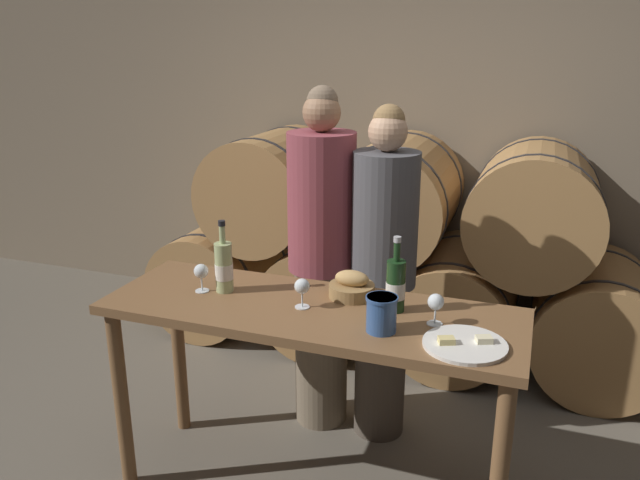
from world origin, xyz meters
The scene contains 13 objects.
stone_wall_back centered at (0.00, 2.01, 1.60)m, with size 10.00×0.12×3.20m.
barrel_stack centered at (0.00, 1.46, 0.63)m, with size 3.15×0.86×1.37m.
tasting_table centered at (0.00, 0.00, 0.75)m, with size 1.71×0.58×0.89m.
person_left centered at (-0.15, 0.55, 0.88)m, with size 0.33×0.33×1.72m.
person_right centered at (0.16, 0.55, 0.85)m, with size 0.31×0.31×1.65m.
wine_bottle_red centered at (0.33, 0.09, 1.00)m, with size 0.08×0.08×0.31m.
wine_bottle_white centered at (-0.41, 0.04, 1.00)m, with size 0.08×0.08×0.31m.
blue_crock centered at (0.32, -0.11, 0.96)m, with size 0.12×0.12×0.14m.
bread_basket centered at (0.13, 0.16, 0.93)m, with size 0.19×0.19×0.12m.
cheese_plate centered at (0.63, -0.13, 0.90)m, with size 0.30×0.30×0.04m.
wine_glass_far_left centered at (-0.50, 0.00, 0.98)m, with size 0.06×0.06×0.12m.
wine_glass_left centered at (-0.03, -0.01, 0.98)m, with size 0.06×0.06×0.12m.
wine_glass_center centered at (0.50, 0.01, 0.98)m, with size 0.06×0.06×0.12m.
Camera 1 is at (0.82, -2.16, 1.92)m, focal length 35.00 mm.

